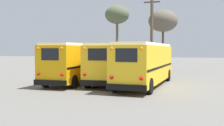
{
  "coord_description": "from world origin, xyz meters",
  "views": [
    {
      "loc": [
        6.63,
        -22.23,
        2.75
      ],
      "look_at": [
        0.0,
        -0.53,
        1.68
      ],
      "focal_mm": 45.0,
      "sensor_mm": 36.0,
      "label": 1
    }
  ],
  "objects_px": {
    "bare_tree_1": "(117,15)",
    "school_bus_0": "(79,61)",
    "bare_tree_0": "(163,21)",
    "school_bus_1": "(114,62)",
    "school_bus_2": "(146,63)",
    "utility_pole": "(152,32)"
  },
  "relations": [
    {
      "from": "school_bus_1",
      "to": "school_bus_2",
      "type": "relative_size",
      "value": 0.92
    },
    {
      "from": "school_bus_2",
      "to": "utility_pole",
      "type": "relative_size",
      "value": 1.16
    },
    {
      "from": "bare_tree_0",
      "to": "bare_tree_1",
      "type": "distance_m",
      "value": 7.89
    },
    {
      "from": "school_bus_1",
      "to": "school_bus_2",
      "type": "height_order",
      "value": "school_bus_1"
    },
    {
      "from": "school_bus_0",
      "to": "bare_tree_1",
      "type": "xyz_separation_m",
      "value": [
        -2.01,
        18.54,
        6.07
      ]
    },
    {
      "from": "school_bus_0",
      "to": "bare_tree_0",
      "type": "relative_size",
      "value": 1.26
    },
    {
      "from": "bare_tree_1",
      "to": "utility_pole",
      "type": "bearing_deg",
      "value": -53.32
    },
    {
      "from": "school_bus_1",
      "to": "utility_pole",
      "type": "bearing_deg",
      "value": 79.73
    },
    {
      "from": "school_bus_1",
      "to": "bare_tree_0",
      "type": "relative_size",
      "value": 1.23
    },
    {
      "from": "school_bus_1",
      "to": "utility_pole",
      "type": "relative_size",
      "value": 1.07
    },
    {
      "from": "school_bus_0",
      "to": "bare_tree_1",
      "type": "height_order",
      "value": "bare_tree_1"
    },
    {
      "from": "utility_pole",
      "to": "bare_tree_0",
      "type": "xyz_separation_m",
      "value": [
        0.57,
        5.7,
        1.78
      ]
    },
    {
      "from": "school_bus_1",
      "to": "utility_pole",
      "type": "xyz_separation_m",
      "value": [
        1.67,
        9.24,
        2.93
      ]
    },
    {
      "from": "school_bus_0",
      "to": "bare_tree_0",
      "type": "xyz_separation_m",
      "value": [
        5.12,
        15.44,
        4.71
      ]
    },
    {
      "from": "bare_tree_0",
      "to": "bare_tree_1",
      "type": "bearing_deg",
      "value": 156.48
    },
    {
      "from": "school_bus_0",
      "to": "school_bus_2",
      "type": "height_order",
      "value": "school_bus_0"
    },
    {
      "from": "school_bus_1",
      "to": "bare_tree_0",
      "type": "distance_m",
      "value": 15.82
    },
    {
      "from": "utility_pole",
      "to": "school_bus_2",
      "type": "bearing_deg",
      "value": -83.4
    },
    {
      "from": "school_bus_2",
      "to": "bare_tree_1",
      "type": "distance_m",
      "value": 21.57
    },
    {
      "from": "school_bus_0",
      "to": "school_bus_2",
      "type": "xyz_separation_m",
      "value": [
        5.75,
        -0.65,
        -0.0
      ]
    },
    {
      "from": "bare_tree_1",
      "to": "school_bus_0",
      "type": "bearing_deg",
      "value": -83.82
    },
    {
      "from": "utility_pole",
      "to": "bare_tree_1",
      "type": "xyz_separation_m",
      "value": [
        -6.56,
        8.81,
        3.13
      ]
    }
  ]
}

